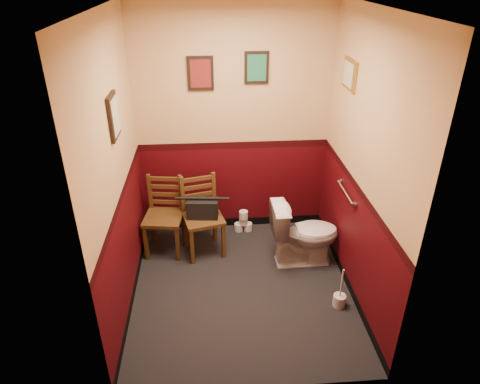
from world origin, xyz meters
TOP-DOWN VIEW (x-y plane):
  - floor at (0.00, 0.00)m, footprint 2.20×2.40m
  - ceiling at (0.00, 0.00)m, footprint 2.20×2.40m
  - wall_back at (0.00, 1.20)m, footprint 2.20×0.00m
  - wall_front at (0.00, -1.20)m, footprint 2.20×0.00m
  - wall_left at (-1.10, 0.00)m, footprint 0.00×2.40m
  - wall_right at (1.10, 0.00)m, footprint 0.00×2.40m
  - grab_bar at (1.07, 0.25)m, footprint 0.05×0.56m
  - framed_print_back_a at (-0.35, 1.18)m, footprint 0.28×0.04m
  - framed_print_back_b at (0.25, 1.18)m, footprint 0.26×0.04m
  - framed_print_left at (-1.08, 0.10)m, footprint 0.04×0.30m
  - framed_print_right at (1.08, 0.60)m, footprint 0.04×0.34m
  - toilet at (0.72, 0.40)m, footprint 0.76×0.44m
  - toilet_brush at (0.93, -0.34)m, footprint 0.12×0.12m
  - chair_left at (-0.82, 0.77)m, footprint 0.47×0.47m
  - chair_right at (-0.39, 0.71)m, footprint 0.51×0.51m
  - handbag at (-0.38, 0.67)m, footprint 0.35×0.20m
  - tp_stack at (0.11, 1.07)m, footprint 0.22×0.14m

SIDE VIEW (x-z plane):
  - floor at x=0.00m, z-range 0.00..0.00m
  - toilet_brush at x=0.93m, z-range -0.15..0.29m
  - tp_stack at x=0.11m, z-range -0.02..0.27m
  - toilet at x=0.72m, z-range 0.00..0.73m
  - chair_left at x=-0.82m, z-range 0.00..0.90m
  - chair_right at x=-0.39m, z-range 0.00..0.91m
  - handbag at x=-0.38m, z-range 0.46..0.71m
  - grab_bar at x=1.07m, z-range 0.92..0.98m
  - wall_back at x=0.00m, z-range 0.00..2.70m
  - wall_front at x=0.00m, z-range 0.00..2.70m
  - wall_left at x=-1.10m, z-range 0.00..2.70m
  - wall_right at x=1.10m, z-range 0.00..2.70m
  - framed_print_left at x=-1.08m, z-range 1.66..2.04m
  - framed_print_back_a at x=-0.35m, z-range 1.77..2.13m
  - framed_print_back_b at x=0.25m, z-range 1.83..2.17m
  - framed_print_right at x=1.08m, z-range 1.91..2.19m
  - ceiling at x=0.00m, z-range 2.70..2.70m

